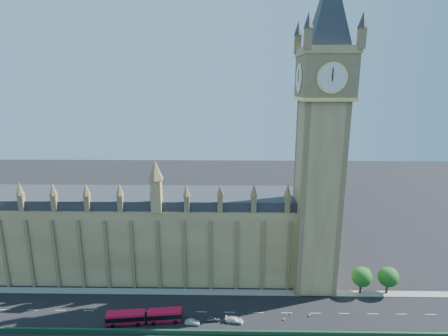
{
  "coord_description": "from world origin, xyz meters",
  "views": [
    {
      "loc": [
        11.86,
        -85.84,
        62.52
      ],
      "look_at": [
        10.2,
        10.0,
        39.34
      ],
      "focal_mm": 28.0,
      "sensor_mm": 36.0,
      "label": 1
    }
  ],
  "objects_px": {
    "car_white": "(234,320)",
    "car_grey": "(213,319)",
    "car_silver": "(192,322)",
    "red_bus": "(144,317)"
  },
  "relations": [
    {
      "from": "car_white",
      "to": "car_grey",
      "type": "bearing_deg",
      "value": 93.15
    },
    {
      "from": "car_grey",
      "to": "car_silver",
      "type": "relative_size",
      "value": 1.0
    },
    {
      "from": "car_grey",
      "to": "car_white",
      "type": "bearing_deg",
      "value": -101.28
    },
    {
      "from": "car_grey",
      "to": "car_white",
      "type": "distance_m",
      "value": 5.85
    },
    {
      "from": "red_bus",
      "to": "car_silver",
      "type": "relative_size",
      "value": 5.11
    },
    {
      "from": "red_bus",
      "to": "car_grey",
      "type": "xyz_separation_m",
      "value": [
        18.35,
        0.98,
        -1.11
      ]
    },
    {
      "from": "red_bus",
      "to": "car_silver",
      "type": "height_order",
      "value": "red_bus"
    },
    {
      "from": "red_bus",
      "to": "car_grey",
      "type": "bearing_deg",
      "value": -3.31
    },
    {
      "from": "car_grey",
      "to": "car_silver",
      "type": "bearing_deg",
      "value": 98.98
    },
    {
      "from": "car_grey",
      "to": "car_white",
      "type": "relative_size",
      "value": 0.8
    }
  ]
}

